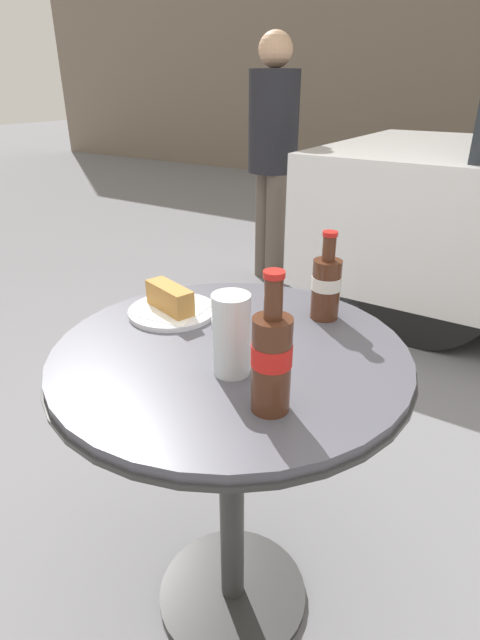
{
  "coord_description": "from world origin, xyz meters",
  "views": [
    {
      "loc": [
        0.51,
        -0.75,
        1.28
      ],
      "look_at": [
        0.0,
        0.04,
        0.83
      ],
      "focal_mm": 28.0,
      "sensor_mm": 36.0,
      "label": 1
    }
  ],
  "objects_px": {
    "pedestrian": "(273,151)",
    "lunch_plate_near": "(171,306)",
    "drinking_glass": "(231,338)",
    "cola_bottle_left": "(272,359)",
    "cola_bottle_right": "(326,285)",
    "bistro_table": "(231,413)"
  },
  "relations": [
    {
      "from": "drinking_glass",
      "to": "lunch_plate_near",
      "type": "bearing_deg",
      "value": 152.38
    },
    {
      "from": "bistro_table",
      "to": "pedestrian",
      "type": "distance_m",
      "value": 2.46
    },
    {
      "from": "cola_bottle_right",
      "to": "lunch_plate_near",
      "type": "height_order",
      "value": "cola_bottle_right"
    },
    {
      "from": "cola_bottle_left",
      "to": "cola_bottle_right",
      "type": "height_order",
      "value": "cola_bottle_left"
    },
    {
      "from": "cola_bottle_right",
      "to": "pedestrian",
      "type": "bearing_deg",
      "value": 122.77
    },
    {
      "from": "lunch_plate_near",
      "to": "pedestrian",
      "type": "xyz_separation_m",
      "value": [
        -0.92,
        2.1,
        0.07
      ]
    },
    {
      "from": "drinking_glass",
      "to": "pedestrian",
      "type": "height_order",
      "value": "pedestrian"
    },
    {
      "from": "bistro_table",
      "to": "lunch_plate_near",
      "type": "distance_m",
      "value": 0.29
    },
    {
      "from": "cola_bottle_right",
      "to": "pedestrian",
      "type": "xyz_separation_m",
      "value": [
        -1.24,
        1.92,
        0.02
      ]
    },
    {
      "from": "bistro_table",
      "to": "cola_bottle_left",
      "type": "distance_m",
      "value": 0.35
    },
    {
      "from": "drinking_glass",
      "to": "pedestrian",
      "type": "distance_m",
      "value": 2.54
    },
    {
      "from": "lunch_plate_near",
      "to": "bistro_table",
      "type": "bearing_deg",
      "value": -16.76
    },
    {
      "from": "lunch_plate_near",
      "to": "drinking_glass",
      "type": "bearing_deg",
      "value": -27.62
    },
    {
      "from": "bistro_table",
      "to": "lunch_plate_near",
      "type": "height_order",
      "value": "lunch_plate_near"
    },
    {
      "from": "drinking_glass",
      "to": "cola_bottle_left",
      "type": "bearing_deg",
      "value": -27.45
    },
    {
      "from": "cola_bottle_left",
      "to": "drinking_glass",
      "type": "bearing_deg",
      "value": 152.55
    },
    {
      "from": "cola_bottle_left",
      "to": "lunch_plate_near",
      "type": "bearing_deg",
      "value": 152.44
    },
    {
      "from": "bistro_table",
      "to": "lunch_plate_near",
      "type": "xyz_separation_m",
      "value": [
        -0.21,
        0.06,
        0.19
      ]
    },
    {
      "from": "cola_bottle_right",
      "to": "drinking_glass",
      "type": "height_order",
      "value": "cola_bottle_right"
    },
    {
      "from": "pedestrian",
      "to": "lunch_plate_near",
      "type": "bearing_deg",
      "value": -66.28
    },
    {
      "from": "bistro_table",
      "to": "cola_bottle_left",
      "type": "xyz_separation_m",
      "value": [
        0.18,
        -0.14,
        0.26
      ]
    },
    {
      "from": "bistro_table",
      "to": "cola_bottle_right",
      "type": "height_order",
      "value": "cola_bottle_right"
    }
  ]
}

